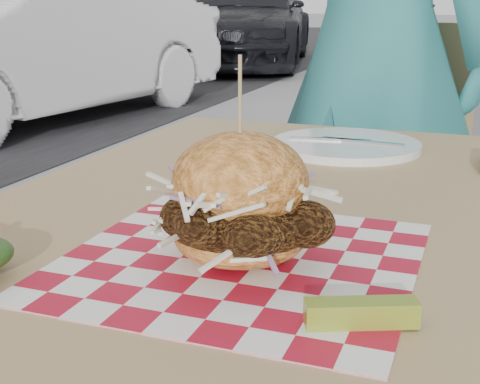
{
  "coord_description": "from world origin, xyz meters",
  "views": [
    {
      "loc": [
        -0.04,
        -0.51,
        1.02
      ],
      "look_at": [
        -0.27,
        0.11,
        0.82
      ],
      "focal_mm": 50.0,
      "sensor_mm": 36.0,
      "label": 1
    }
  ],
  "objects_px": {
    "car_dark": "(245,21)",
    "sandwich": "(240,205)",
    "patio_chair": "(403,170)",
    "patio_table": "(283,267)",
    "car_white": "(29,44)",
    "diner": "(373,45)"
  },
  "relations": [
    {
      "from": "car_dark",
      "to": "patio_table",
      "type": "xyz_separation_m",
      "value": [
        3.33,
        -9.06,
        0.01
      ]
    },
    {
      "from": "diner",
      "to": "patio_chair",
      "type": "height_order",
      "value": "diner"
    },
    {
      "from": "car_white",
      "to": "patio_chair",
      "type": "height_order",
      "value": "car_white"
    },
    {
      "from": "patio_chair",
      "to": "patio_table",
      "type": "bearing_deg",
      "value": -72.5
    },
    {
      "from": "car_dark",
      "to": "sandwich",
      "type": "height_order",
      "value": "car_dark"
    },
    {
      "from": "diner",
      "to": "patio_table",
      "type": "relative_size",
      "value": 1.5
    },
    {
      "from": "sandwich",
      "to": "patio_chair",
      "type": "bearing_deg",
      "value": 88.69
    },
    {
      "from": "diner",
      "to": "patio_chair",
      "type": "relative_size",
      "value": 1.89
    },
    {
      "from": "diner",
      "to": "patio_table",
      "type": "height_order",
      "value": "diner"
    },
    {
      "from": "car_dark",
      "to": "patio_table",
      "type": "bearing_deg",
      "value": -81.75
    },
    {
      "from": "car_white",
      "to": "car_dark",
      "type": "distance_m",
      "value": 5.2
    },
    {
      "from": "car_white",
      "to": "sandwich",
      "type": "xyz_separation_m",
      "value": [
        3.33,
        -4.03,
        0.17
      ]
    },
    {
      "from": "diner",
      "to": "car_dark",
      "type": "xyz_separation_m",
      "value": [
        -3.28,
        8.09,
        -0.24
      ]
    },
    {
      "from": "car_dark",
      "to": "sandwich",
      "type": "xyz_separation_m",
      "value": [
        3.33,
        -9.23,
        0.15
      ]
    },
    {
      "from": "car_white",
      "to": "patio_table",
      "type": "bearing_deg",
      "value": -40.32
    },
    {
      "from": "patio_chair",
      "to": "sandwich",
      "type": "bearing_deg",
      "value": -72.04
    },
    {
      "from": "car_white",
      "to": "sandwich",
      "type": "height_order",
      "value": "car_white"
    },
    {
      "from": "car_dark",
      "to": "sandwich",
      "type": "distance_m",
      "value": 9.82
    },
    {
      "from": "car_white",
      "to": "patio_table",
      "type": "height_order",
      "value": "car_white"
    },
    {
      "from": "car_white",
      "to": "car_dark",
      "type": "relative_size",
      "value": 0.86
    },
    {
      "from": "car_white",
      "to": "diner",
      "type": "bearing_deg",
      "value": -32.58
    },
    {
      "from": "car_white",
      "to": "sandwich",
      "type": "bearing_deg",
      "value": -41.55
    }
  ]
}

